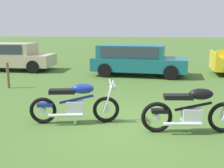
{
  "coord_description": "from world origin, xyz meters",
  "views": [
    {
      "loc": [
        0.45,
        -6.19,
        2.24
      ],
      "look_at": [
        -0.48,
        0.77,
        0.8
      ],
      "focal_mm": 44.31,
      "sensor_mm": 36.0,
      "label": 1
    }
  ],
  "objects_px": {
    "motorcycle_black": "(192,111)",
    "car_beige": "(10,55)",
    "motorcycle_blue": "(76,103)",
    "car_teal": "(136,58)",
    "fence_post_wooden": "(8,75)"
  },
  "relations": [
    {
      "from": "motorcycle_black",
      "to": "fence_post_wooden",
      "type": "bearing_deg",
      "value": 141.87
    },
    {
      "from": "motorcycle_black",
      "to": "car_teal",
      "type": "relative_size",
      "value": 0.47
    },
    {
      "from": "motorcycle_blue",
      "to": "motorcycle_black",
      "type": "distance_m",
      "value": 2.64
    },
    {
      "from": "motorcycle_blue",
      "to": "car_beige",
      "type": "xyz_separation_m",
      "value": [
        -5.56,
        7.61,
        0.35
      ]
    },
    {
      "from": "motorcycle_blue",
      "to": "car_teal",
      "type": "distance_m",
      "value": 7.01
    },
    {
      "from": "motorcycle_blue",
      "to": "fence_post_wooden",
      "type": "height_order",
      "value": "motorcycle_blue"
    },
    {
      "from": "motorcycle_blue",
      "to": "car_beige",
      "type": "distance_m",
      "value": 9.44
    },
    {
      "from": "car_beige",
      "to": "car_teal",
      "type": "distance_m",
      "value": 6.66
    },
    {
      "from": "motorcycle_black",
      "to": "car_teal",
      "type": "xyz_separation_m",
      "value": [
        -1.57,
        7.18,
        0.35
      ]
    },
    {
      "from": "car_beige",
      "to": "fence_post_wooden",
      "type": "height_order",
      "value": "car_beige"
    },
    {
      "from": "motorcycle_blue",
      "to": "car_beige",
      "type": "relative_size",
      "value": 0.51
    },
    {
      "from": "motorcycle_blue",
      "to": "motorcycle_black",
      "type": "height_order",
      "value": "same"
    },
    {
      "from": "motorcycle_black",
      "to": "car_beige",
      "type": "distance_m",
      "value": 11.37
    },
    {
      "from": "car_beige",
      "to": "car_teal",
      "type": "bearing_deg",
      "value": -7.08
    },
    {
      "from": "motorcycle_black",
      "to": "fence_post_wooden",
      "type": "xyz_separation_m",
      "value": [
        -6.14,
        3.68,
        -0.01
      ]
    }
  ]
}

